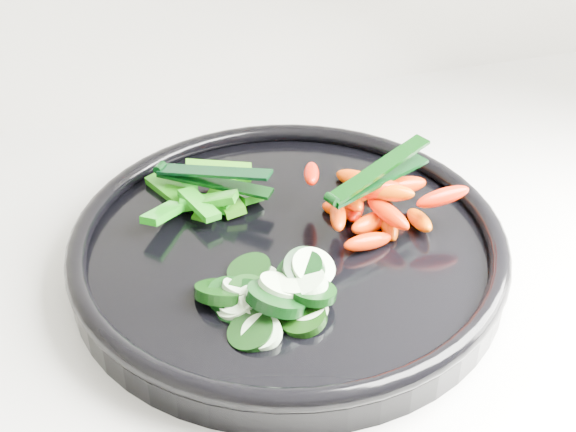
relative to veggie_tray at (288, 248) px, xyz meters
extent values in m
cylinder|color=black|center=(0.00, 0.00, -0.01)|extent=(0.39, 0.39, 0.02)
torus|color=black|center=(0.00, 0.00, 0.01)|extent=(0.40, 0.40, 0.02)
cylinder|color=black|center=(-0.06, -0.10, 0.01)|extent=(0.05, 0.05, 0.02)
cylinder|color=beige|center=(-0.05, -0.10, 0.01)|extent=(0.04, 0.04, 0.02)
cylinder|color=black|center=(-0.07, -0.05, 0.01)|extent=(0.05, 0.05, 0.03)
cylinder|color=#B5D0A6|center=(-0.05, -0.05, 0.01)|extent=(0.05, 0.05, 0.02)
cylinder|color=black|center=(-0.05, -0.06, 0.01)|extent=(0.04, 0.05, 0.02)
cylinder|color=#D9EEBE|center=(-0.04, -0.07, 0.01)|extent=(0.05, 0.05, 0.02)
cylinder|color=black|center=(-0.02, -0.09, 0.01)|extent=(0.05, 0.05, 0.02)
cylinder|color=beige|center=(-0.01, -0.09, 0.01)|extent=(0.05, 0.05, 0.02)
cylinder|color=black|center=(-0.04, -0.03, 0.01)|extent=(0.05, 0.05, 0.02)
cylinder|color=#D0EBBC|center=(-0.04, -0.04, 0.01)|extent=(0.03, 0.03, 0.02)
cylinder|color=black|center=(-0.06, -0.06, 0.01)|extent=(0.05, 0.05, 0.01)
cylinder|color=beige|center=(-0.06, -0.07, 0.01)|extent=(0.05, 0.05, 0.01)
cylinder|color=black|center=(-0.06, -0.05, 0.01)|extent=(0.05, 0.05, 0.01)
cylinder|color=beige|center=(-0.05, -0.05, 0.01)|extent=(0.04, 0.04, 0.01)
cylinder|color=black|center=(-0.06, -0.06, 0.01)|extent=(0.04, 0.04, 0.02)
cylinder|color=#D6EEBE|center=(-0.06, -0.07, 0.01)|extent=(0.04, 0.04, 0.02)
cylinder|color=black|center=(-0.01, -0.05, 0.02)|extent=(0.05, 0.05, 0.03)
cylinder|color=beige|center=(-0.01, -0.07, 0.02)|extent=(0.05, 0.05, 0.03)
cylinder|color=black|center=(-0.03, -0.08, 0.02)|extent=(0.06, 0.05, 0.03)
cylinder|color=beige|center=(-0.03, -0.07, 0.02)|extent=(0.04, 0.04, 0.03)
cylinder|color=black|center=(0.00, -0.05, 0.02)|extent=(0.06, 0.05, 0.03)
cylinder|color=beige|center=(0.00, -0.05, 0.02)|extent=(0.05, 0.05, 0.03)
cylinder|color=black|center=(0.00, -0.08, 0.02)|extent=(0.05, 0.05, 0.02)
cylinder|color=beige|center=(-0.02, -0.07, 0.02)|extent=(0.04, 0.04, 0.02)
ellipsoid|color=#DD4700|center=(0.09, 0.00, 0.01)|extent=(0.02, 0.05, 0.03)
ellipsoid|color=#EF3800|center=(0.06, -0.03, 0.01)|extent=(0.05, 0.02, 0.02)
ellipsoid|color=#E33700|center=(0.06, 0.02, 0.01)|extent=(0.04, 0.04, 0.02)
ellipsoid|color=#DE5600|center=(0.12, -0.01, 0.01)|extent=(0.02, 0.05, 0.03)
ellipsoid|color=#EC0C00|center=(0.07, 0.02, 0.01)|extent=(0.03, 0.04, 0.02)
ellipsoid|color=#DF3E00|center=(0.08, 0.00, 0.01)|extent=(0.05, 0.04, 0.03)
ellipsoid|color=#FF3900|center=(0.09, 0.07, 0.01)|extent=(0.04, 0.05, 0.03)
ellipsoid|color=#F83300|center=(0.04, 0.00, 0.03)|extent=(0.03, 0.05, 0.02)
ellipsoid|color=#FD5E00|center=(0.11, 0.04, 0.03)|extent=(0.03, 0.05, 0.02)
ellipsoid|color=#DE4300|center=(0.06, 0.02, 0.03)|extent=(0.02, 0.04, 0.02)
ellipsoid|color=#FF2C00|center=(0.09, -0.01, 0.03)|extent=(0.03, 0.05, 0.02)
ellipsoid|color=#FF5400|center=(0.07, 0.02, 0.03)|extent=(0.04, 0.03, 0.02)
ellipsoid|color=#E03800|center=(0.12, 0.03, 0.03)|extent=(0.05, 0.02, 0.02)
ellipsoid|color=#DB5500|center=(0.09, 0.00, 0.04)|extent=(0.04, 0.04, 0.02)
ellipsoid|color=#FA1200|center=(0.04, 0.05, 0.04)|extent=(0.02, 0.04, 0.02)
ellipsoid|color=#FB2000|center=(0.08, 0.01, 0.04)|extent=(0.05, 0.04, 0.02)
ellipsoid|color=#EA1400|center=(0.13, -0.02, 0.04)|extent=(0.05, 0.02, 0.02)
cube|color=#1E6709|center=(-0.04, 0.07, 0.01)|extent=(0.02, 0.06, 0.02)
cube|color=#26720A|center=(-0.05, 0.07, 0.01)|extent=(0.04, 0.05, 0.02)
cube|color=#0F6809|center=(-0.02, 0.09, 0.01)|extent=(0.04, 0.06, 0.02)
cube|color=#0F6809|center=(-0.06, 0.07, 0.01)|extent=(0.05, 0.05, 0.02)
cube|color=#1B710A|center=(-0.05, 0.08, 0.01)|extent=(0.05, 0.06, 0.02)
cube|color=#0D6D0A|center=(-0.08, 0.11, 0.01)|extent=(0.04, 0.06, 0.01)
cube|color=#0D720A|center=(-0.07, 0.09, 0.01)|extent=(0.03, 0.06, 0.03)
cube|color=#266F0A|center=(-0.05, 0.06, 0.02)|extent=(0.05, 0.04, 0.02)
cube|color=#0F710A|center=(-0.10, 0.06, 0.02)|extent=(0.04, 0.05, 0.02)
cube|color=#0A6F0E|center=(-0.06, 0.06, 0.02)|extent=(0.03, 0.05, 0.01)
cube|color=#28740B|center=(-0.04, 0.11, 0.02)|extent=(0.07, 0.03, 0.02)
cylinder|color=black|center=(0.03, -0.01, 0.05)|extent=(0.01, 0.01, 0.01)
cube|color=black|center=(0.08, 0.01, 0.05)|extent=(0.11, 0.06, 0.00)
cube|color=black|center=(0.08, 0.01, 0.06)|extent=(0.11, 0.06, 0.02)
cylinder|color=black|center=(-0.09, 0.11, 0.03)|extent=(0.01, 0.01, 0.01)
cube|color=black|center=(-0.05, 0.08, 0.02)|extent=(0.10, 0.08, 0.00)
cube|color=black|center=(-0.05, 0.08, 0.04)|extent=(0.10, 0.08, 0.02)
camera|label=1|loc=(-0.15, -0.52, 0.43)|focal=50.00mm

